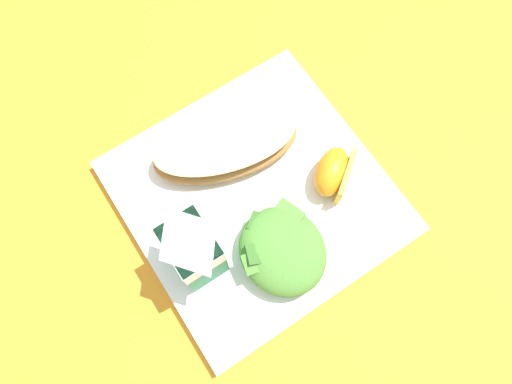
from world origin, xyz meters
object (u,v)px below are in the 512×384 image
object	(u,v)px
milk_carton	(192,248)
orange_wedge_front	(333,172)
cheesy_pizza_bread	(226,146)
green_salad_pile	(282,251)
white_plate	(256,197)

from	to	relation	value
milk_carton	orange_wedge_front	world-z (taller)	milk_carton
cheesy_pizza_bread	green_salad_pile	world-z (taller)	green_salad_pile
white_plate	orange_wedge_front	bearing A→B (deg)	-110.43
white_plate	cheesy_pizza_bread	world-z (taller)	cheesy_pizza_bread
cheesy_pizza_bread	green_salad_pile	bearing A→B (deg)	173.69
milk_carton	cheesy_pizza_bread	bearing A→B (deg)	-45.68
cheesy_pizza_bread	green_salad_pile	size ratio (longest dim) A/B	1.80
cheesy_pizza_bread	milk_carton	bearing A→B (deg)	134.32
white_plate	green_salad_pile	xyz separation A→B (m)	(-0.07, 0.01, 0.03)
cheesy_pizza_bread	milk_carton	size ratio (longest dim) A/B	1.69
cheesy_pizza_bread	green_salad_pile	xyz separation A→B (m)	(-0.14, 0.01, 0.00)
green_salad_pile	orange_wedge_front	world-z (taller)	same
green_salad_pile	milk_carton	size ratio (longest dim) A/B	0.94
white_plate	green_salad_pile	distance (m)	0.08
white_plate	orange_wedge_front	distance (m)	0.09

